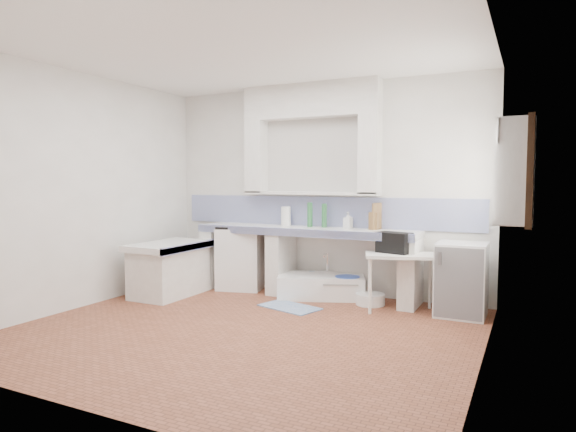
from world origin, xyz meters
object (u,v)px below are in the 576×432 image
at_px(side_table, 401,283).
at_px(fridge, 461,279).
at_px(stove, 242,258).
at_px(sink, 321,287).

xyz_separation_m(side_table, fridge, (0.66, 0.11, 0.08)).
bearing_deg(stove, fridge, -17.40).
bearing_deg(stove, sink, -14.87).
bearing_deg(fridge, sink, 175.59).
distance_m(stove, side_table, 2.33).
bearing_deg(fridge, side_table, -170.10).
relative_size(side_table, fridge, 0.98).
distance_m(sink, side_table, 1.15).
relative_size(sink, fridge, 1.34).
bearing_deg(fridge, stove, 177.32).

